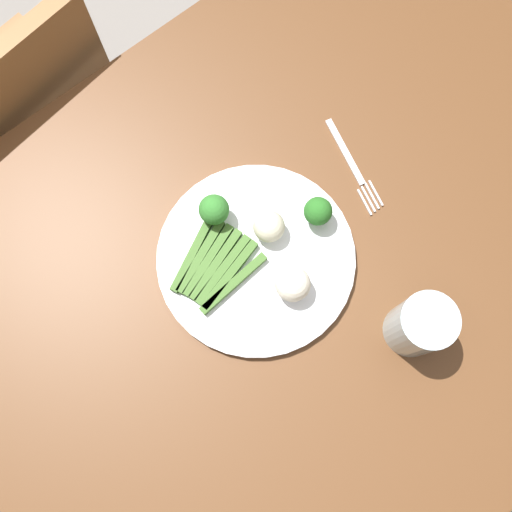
% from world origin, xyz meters
% --- Properties ---
extents(ground_plane, '(6.00, 6.00, 0.02)m').
position_xyz_m(ground_plane, '(0.00, 0.00, -0.01)').
color(ground_plane, gray).
extents(dining_table, '(1.19, 0.89, 0.76)m').
position_xyz_m(dining_table, '(0.00, 0.00, 0.65)').
color(dining_table, brown).
rests_on(dining_table, ground_plane).
extents(chair, '(0.45, 0.45, 0.87)m').
position_xyz_m(chair, '(0.21, -0.58, 0.50)').
color(chair, olive).
rests_on(chair, ground_plane).
extents(plate, '(0.29, 0.29, 0.01)m').
position_xyz_m(plate, '(0.05, -0.04, 0.77)').
color(plate, white).
rests_on(plate, dining_table).
extents(asparagus_bundle, '(0.14, 0.11, 0.01)m').
position_xyz_m(asparagus_bundle, '(0.11, -0.06, 0.78)').
color(asparagus_bundle, '#3D6626').
rests_on(asparagus_bundle, plate).
extents(broccoli_left, '(0.04, 0.04, 0.05)m').
position_xyz_m(broccoli_left, '(-0.06, -0.03, 0.81)').
color(broccoli_left, '#568E33').
rests_on(broccoli_left, plate).
extents(broccoli_right, '(0.04, 0.04, 0.05)m').
position_xyz_m(broccoli_right, '(0.06, -0.12, 0.81)').
color(broccoli_right, '#609E3D').
rests_on(broccoli_right, plate).
extents(cauliflower_near_fork, '(0.05, 0.05, 0.05)m').
position_xyz_m(cauliflower_near_fork, '(0.04, 0.03, 0.80)').
color(cauliflower_near_fork, white).
rests_on(cauliflower_near_fork, plate).
extents(cauliflower_back_right, '(0.05, 0.05, 0.05)m').
position_xyz_m(cauliflower_back_right, '(0.01, -0.05, 0.80)').
color(cauliflower_back_right, beige).
rests_on(cauliflower_back_right, plate).
extents(fork, '(0.06, 0.16, 0.00)m').
position_xyz_m(fork, '(-0.16, -0.06, 0.76)').
color(fork, silver).
rests_on(fork, dining_table).
extents(water_glass, '(0.08, 0.08, 0.10)m').
position_xyz_m(water_glass, '(-0.05, 0.19, 0.81)').
color(water_glass, silver).
rests_on(water_glass, dining_table).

